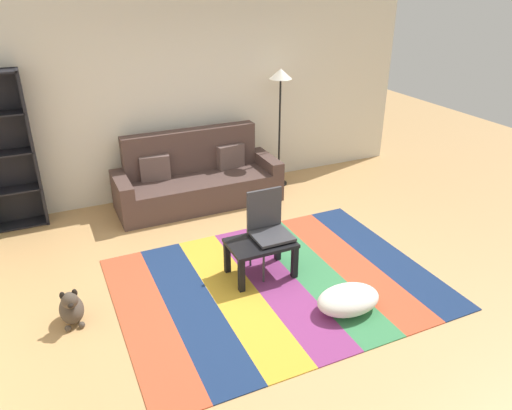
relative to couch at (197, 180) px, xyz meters
The scene contains 10 objects.
ground_plane 2.06m from the couch, 85.59° to the right, with size 14.00×14.00×0.00m, color tan.
back_wall 1.15m from the couch, 73.51° to the left, with size 6.80×0.10×2.70m, color silver.
rug 2.30m from the couch, 87.68° to the right, with size 3.23×2.46×0.01m.
couch is the anchor object (origin of this frame).
coffee_table 2.05m from the couch, 89.50° to the right, with size 0.69×0.47×0.40m.
pouf 3.01m from the couch, 80.05° to the right, with size 0.64×0.43×0.23m, color white.
dog 2.79m from the couch, 133.16° to the right, with size 0.22×0.35×0.40m.
standing_lamp 1.75m from the couch, ahead, with size 0.32×0.32×1.74m.
tv_remote 2.12m from the couch, 88.92° to the right, with size 0.04×0.15×0.02m, color black.
folding_chair 1.95m from the couch, 85.40° to the right, with size 0.40×0.40×0.90m.
Camera 1 is at (-2.03, -4.03, 2.96)m, focal length 34.17 mm.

